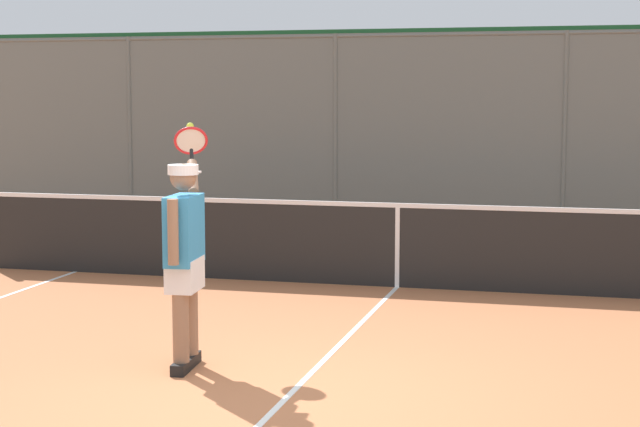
{
  "coord_description": "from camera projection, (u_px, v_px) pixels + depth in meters",
  "views": [
    {
      "loc": [
        -2.07,
        6.84,
        2.2
      ],
      "look_at": [
        0.4,
        -2.64,
        1.05
      ],
      "focal_mm": 58.14,
      "sensor_mm": 36.0,
      "label": 1
    }
  ],
  "objects": [
    {
      "name": "tennis_net",
      "position": [
        398.0,
        244.0,
        11.69
      ],
      "size": [
        10.41,
        0.09,
        1.07
      ],
      "color": "#2D2D2D",
      "rests_on": "ground"
    },
    {
      "name": "tennis_player",
      "position": [
        184.0,
        250.0,
        8.18
      ],
      "size": [
        0.56,
        1.35,
        1.94
      ],
      "rotation": [
        0.0,
        0.0,
        -1.48
      ],
      "color": "black",
      "rests_on": "ground"
    },
    {
      "name": "ground_plane",
      "position": [
        281.0,
        404.0,
        7.35
      ],
      "size": [
        60.0,
        60.0,
        0.0
      ],
      "primitive_type": "plane",
      "color": "#B76B42"
    },
    {
      "name": "fence_backdrop",
      "position": [
        452.0,
        133.0,
        16.05
      ],
      "size": [
        20.1,
        1.37,
        3.16
      ],
      "color": "slate",
      "rests_on": "ground"
    }
  ]
}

